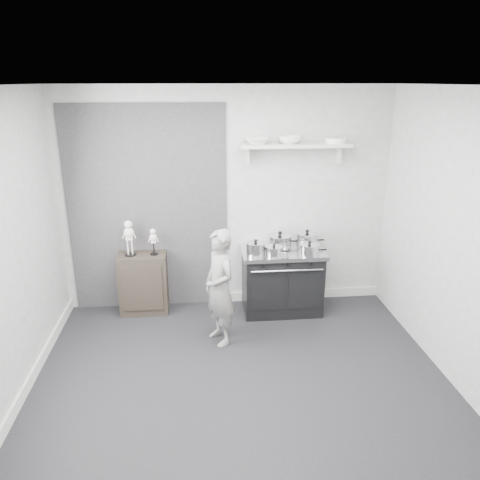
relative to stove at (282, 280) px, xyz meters
The scene contains 16 objects.
ground 1.66m from the stove, 113.88° to the right, with size 4.00×4.00×0.00m, color black.
room_shell 1.96m from the stove, 119.23° to the right, with size 4.02×3.62×2.71m.
wall_shelf 1.63m from the stove, 53.90° to the left, with size 1.30×0.26×0.24m.
stove is the anchor object (origin of this frame).
side_cabinet 1.70m from the stove, behind, with size 0.58×0.34×0.75m, color black.
child 1.07m from the stove, 140.32° to the right, with size 0.47×0.31×1.29m, color gray.
pot_front_left 0.60m from the stove, 160.54° to the right, with size 0.32×0.23×0.19m.
pot_back_left 0.49m from the stove, 96.93° to the left, with size 0.38×0.29×0.20m.
pot_back_right 0.59m from the stove, 18.62° to the left, with size 0.35×0.26×0.22m.
pot_front_right 0.57m from the stove, 33.76° to the right, with size 0.32×0.24×0.17m.
pot_front_center 0.50m from the stove, 129.59° to the right, with size 0.29×0.20×0.15m.
skeleton_full 1.93m from the stove, behind, with size 0.14×0.09×0.50m, color silver, non-canonical shape.
skeleton_torso 1.64m from the stove, behind, with size 0.10×0.07×0.37m, color silver, non-canonical shape.
bowl_large 1.71m from the stove, 147.57° to the left, with size 0.30×0.30×0.07m, color white.
bowl_small 1.69m from the stove, 67.92° to the left, with size 0.27×0.27×0.08m, color white.
plate_stack 1.79m from the stove, 17.30° to the left, with size 0.24×0.24×0.06m, color white.
Camera 1 is at (-0.38, -3.73, 2.74)m, focal length 35.00 mm.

